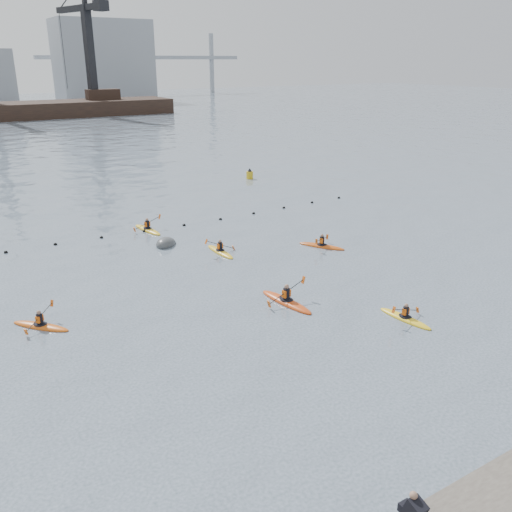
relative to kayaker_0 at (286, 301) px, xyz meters
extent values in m
plane|color=#3D4F5A|center=(0.27, -7.38, -0.11)|extent=(400.00, 400.00, 0.00)
cube|color=black|center=(-5.23, -13.18, 0.67)|extent=(0.38, 0.60, 0.67)
cube|color=black|center=(-5.23, -12.96, 0.51)|extent=(0.34, 0.40, 0.24)
sphere|color=#8C6651|center=(-5.23, -13.08, 1.05)|extent=(0.21, 0.21, 0.21)
sphere|color=black|center=(-10.73, 15.37, -0.08)|extent=(0.24, 0.24, 0.24)
sphere|color=black|center=(-7.73, 15.34, -0.08)|extent=(0.24, 0.24, 0.24)
sphere|color=black|center=(-4.73, 15.20, -0.08)|extent=(0.24, 0.24, 0.24)
sphere|color=black|center=(-1.73, 15.03, -0.08)|extent=(0.24, 0.24, 0.24)
sphere|color=black|center=(1.27, 14.90, -0.08)|extent=(0.24, 0.24, 0.24)
sphere|color=black|center=(4.27, 14.88, -0.08)|extent=(0.24, 0.24, 0.24)
sphere|color=black|center=(7.27, 14.96, -0.08)|extent=(0.24, 0.24, 0.24)
sphere|color=black|center=(10.27, 15.13, -0.08)|extent=(0.24, 0.24, 0.24)
sphere|color=black|center=(13.27, 15.29, -0.08)|extent=(0.24, 0.24, 0.24)
sphere|color=black|center=(16.27, 15.37, -0.08)|extent=(0.24, 0.24, 0.24)
cube|color=black|center=(22.27, 102.62, 4.09)|extent=(7.00, 3.00, 2.20)
cube|color=black|center=(20.27, 102.62, 12.49)|extent=(1.96, 1.96, 19.00)
cube|color=black|center=(19.61, 105.08, 21.39)|extent=(5.56, 16.73, 1.20)
cube|color=black|center=(21.81, 96.87, 21.39)|extent=(2.80, 3.08, 2.00)
cube|color=gray|center=(35.27, 142.62, 10.89)|extent=(26.00, 14.00, 22.00)
cube|color=gray|center=(55.27, 162.62, 11.89)|extent=(70.00, 2.00, 1.20)
cylinder|color=gray|center=(30.27, 162.62, 9.89)|extent=(1.60, 1.60, 20.00)
cylinder|color=gray|center=(80.27, 162.62, 9.89)|extent=(1.60, 1.60, 20.00)
ellipsoid|color=#C24012|center=(0.00, 0.00, -0.06)|extent=(1.15, 3.62, 0.36)
cylinder|color=black|center=(0.00, 0.00, 0.08)|extent=(0.74, 0.74, 0.07)
cylinder|color=black|center=(0.00, 0.00, 0.39)|extent=(0.33, 0.33, 0.58)
cube|color=#DD570C|center=(0.00, 0.00, 0.41)|extent=(0.43, 0.29, 0.38)
sphere|color=#8C6651|center=(0.00, 0.00, 0.78)|extent=(0.23, 0.23, 0.23)
cylinder|color=black|center=(0.00, 0.00, 0.50)|extent=(2.33, 0.33, 0.77)
cube|color=#D85914|center=(-1.12, -0.14, 0.16)|extent=(0.18, 0.18, 0.38)
cube|color=#D85914|center=(1.12, 0.14, 0.84)|extent=(0.18, 0.18, 0.38)
ellipsoid|color=yellow|center=(3.68, -4.42, -0.07)|extent=(0.89, 2.93, 0.29)
cylinder|color=black|center=(3.68, -4.42, 0.04)|extent=(0.60, 0.60, 0.05)
cylinder|color=black|center=(3.68, -4.42, 0.30)|extent=(0.27, 0.27, 0.47)
cube|color=#DD570C|center=(3.68, -4.42, 0.31)|extent=(0.34, 0.23, 0.31)
sphere|color=#8C6651|center=(3.68, -4.42, 0.61)|extent=(0.19, 0.19, 0.19)
cylinder|color=black|center=(3.68, -4.42, 0.39)|extent=(1.89, 0.24, 0.63)
cube|color=#D85914|center=(2.76, -4.52, 0.66)|extent=(0.15, 0.14, 0.31)
cube|color=#D85914|center=(4.59, -4.32, 0.11)|extent=(0.15, 0.14, 0.31)
ellipsoid|color=#C65212|center=(-10.95, 3.73, -0.07)|extent=(2.37, 2.62, 0.29)
cylinder|color=black|center=(-10.95, 3.73, 0.05)|extent=(0.78, 0.78, 0.06)
cylinder|color=black|center=(-10.95, 3.73, 0.31)|extent=(0.28, 0.28, 0.48)
cube|color=#DD570C|center=(-10.95, 3.73, 0.32)|extent=(0.38, 0.37, 0.31)
sphere|color=#8C6651|center=(-10.95, 3.73, 0.63)|extent=(0.19, 0.19, 0.19)
cylinder|color=black|center=(-10.95, 3.73, 0.40)|extent=(1.50, 1.30, 0.62)
cube|color=#D85914|center=(-11.67, 3.12, 0.13)|extent=(0.19, 0.19, 0.31)
cube|color=#D85914|center=(-10.24, 4.35, 0.67)|extent=(0.19, 0.19, 0.31)
ellipsoid|color=gold|center=(0.75, 8.34, -0.07)|extent=(0.66, 3.03, 0.30)
cylinder|color=black|center=(0.75, 8.34, 0.05)|extent=(0.58, 0.58, 0.06)
cylinder|color=black|center=(0.75, 8.34, 0.32)|extent=(0.28, 0.28, 0.49)
cube|color=#DD570C|center=(0.75, 8.34, 0.34)|extent=(0.34, 0.21, 0.32)
sphere|color=#8C6651|center=(0.75, 8.34, 0.65)|extent=(0.20, 0.20, 0.20)
cylinder|color=black|center=(0.75, 8.34, 0.41)|extent=(1.92, 0.07, 0.86)
cube|color=#D85914|center=(-0.22, 8.32, 0.80)|extent=(0.17, 0.14, 0.31)
cube|color=#D85914|center=(1.71, 8.36, 0.03)|extent=(0.17, 0.14, 0.31)
ellipsoid|color=#BF4B12|center=(6.84, 5.84, -0.07)|extent=(2.15, 3.00, 0.31)
cylinder|color=black|center=(6.84, 5.84, 0.06)|extent=(0.80, 0.80, 0.06)
cylinder|color=black|center=(6.84, 5.84, 0.33)|extent=(0.29, 0.29, 0.51)
cube|color=#DD570C|center=(6.84, 5.84, 0.35)|extent=(0.41, 0.37, 0.33)
sphere|color=#8C6651|center=(6.84, 5.84, 0.67)|extent=(0.20, 0.20, 0.20)
cylinder|color=black|center=(6.84, 5.84, 0.43)|extent=(1.84, 1.13, 0.34)
cube|color=#D85914|center=(7.70, 6.35, 0.29)|extent=(0.15, 0.17, 0.34)
cube|color=#D85914|center=(5.99, 5.32, 0.57)|extent=(0.15, 0.17, 0.34)
ellipsoid|color=yellow|center=(-1.43, 15.17, -0.07)|extent=(1.16, 3.30, 0.32)
cylinder|color=black|center=(-1.43, 15.17, 0.06)|extent=(0.70, 0.70, 0.06)
cylinder|color=black|center=(-1.43, 15.17, 0.35)|extent=(0.30, 0.30, 0.53)
cube|color=#DD570C|center=(-1.43, 15.17, 0.37)|extent=(0.40, 0.28, 0.34)
sphere|color=#8C6651|center=(-1.43, 15.17, 0.70)|extent=(0.21, 0.21, 0.21)
cylinder|color=black|center=(-1.43, 15.17, 0.45)|extent=(2.13, 0.38, 0.63)
cube|color=#D85914|center=(-2.45, 15.00, 0.17)|extent=(0.16, 0.16, 0.34)
cube|color=#D85914|center=(-0.41, 15.33, 0.73)|extent=(0.16, 0.16, 0.34)
ellipsoid|color=#414346|center=(-1.53, 11.59, -0.11)|extent=(2.35, 2.45, 1.42)
cylinder|color=gold|center=(13.89, 26.53, 0.18)|extent=(0.68, 0.68, 0.88)
cone|color=black|center=(13.89, 26.53, 0.82)|extent=(0.43, 0.43, 0.34)
camera|label=1|loc=(-14.21, -20.08, 11.32)|focal=38.00mm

